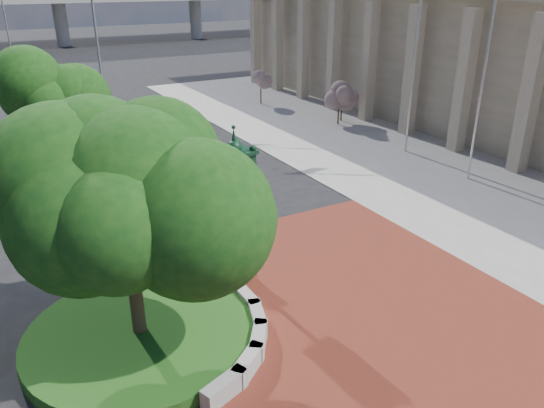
{
  "coord_description": "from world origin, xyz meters",
  "views": [
    {
      "loc": [
        -7.68,
        -11.91,
        9.1
      ],
      "look_at": [
        -0.08,
        1.5,
        2.46
      ],
      "focal_mm": 35.0,
      "sensor_mm": 36.0,
      "label": 1
    }
  ],
  "objects": [
    {
      "name": "street_lamp_near",
      "position": [
        1.16,
        28.88,
        5.89
      ],
      "size": [
        2.26,
        0.29,
        10.06
      ],
      "color": "slate",
      "rests_on": "ground"
    },
    {
      "name": "shrub_far",
      "position": [
        11.59,
        23.83,
        1.59
      ],
      "size": [
        1.2,
        1.2,
        2.2
      ],
      "color": "#38281C",
      "rests_on": "ground"
    },
    {
      "name": "shrub_near",
      "position": [
        13.13,
        15.92,
        1.59
      ],
      "size": [
        1.2,
        1.2,
        2.2
      ],
      "color": "#38281C",
      "rests_on": "ground"
    },
    {
      "name": "planter_wall",
      "position": [
        -2.71,
        -0.0,
        0.27
      ],
      "size": [
        2.96,
        6.77,
        0.54
      ],
      "color": "#9E9B93",
      "rests_on": "ground"
    },
    {
      "name": "sidewalk",
      "position": [
        16.0,
        10.0,
        0.02
      ],
      "size": [
        20.0,
        50.0,
        0.04
      ],
      "primitive_type": "cube",
      "color": "#9E9B93",
      "rests_on": "ground"
    },
    {
      "name": "post_clock",
      "position": [
        -1.14,
        1.94,
        2.73
      ],
      "size": [
        1.18,
        1.18,
        4.97
      ],
      "color": "black",
      "rests_on": "ground"
    },
    {
      "name": "plaza",
      "position": [
        0.0,
        -1.0,
        0.02
      ],
      "size": [
        12.0,
        12.0,
        0.04
      ],
      "primitive_type": "cube",
      "color": "brown",
      "rests_on": "ground"
    },
    {
      "name": "civic_building",
      "position": [
        23.6,
        12.0,
        4.33
      ],
      "size": [
        17.35,
        44.0,
        8.6
      ],
      "color": "tan",
      "rests_on": "ground"
    },
    {
      "name": "tree_street",
      "position": [
        -4.0,
        18.0,
        3.24
      ],
      "size": [
        4.4,
        4.4,
        5.45
      ],
      "color": "#38281C",
      "rests_on": "ground"
    },
    {
      "name": "tree_planter",
      "position": [
        -5.0,
        0.0,
        3.72
      ],
      "size": [
        5.2,
        5.2,
        6.33
      ],
      "color": "#38281C",
      "rests_on": "ground"
    },
    {
      "name": "flagpole_b",
      "position": [
        12.93,
        9.23,
        5.68
      ],
      "size": [
        1.7,
        0.48,
        11.07
      ],
      "color": "silver",
      "rests_on": "ground"
    },
    {
      "name": "shrub_mid",
      "position": [
        13.87,
        16.59,
        1.59
      ],
      "size": [
        1.2,
        1.2,
        2.2
      ],
      "color": "#38281C",
      "rests_on": "ground"
    },
    {
      "name": "ground",
      "position": [
        0.0,
        0.0,
        0.0
      ],
      "size": [
        200.0,
        200.0,
        0.0
      ],
      "primitive_type": "plane",
      "color": "black",
      "rests_on": "ground"
    },
    {
      "name": "grass_bed",
      "position": [
        -5.0,
        0.0,
        0.2
      ],
      "size": [
        6.1,
        6.1,
        0.4
      ],
      "primitive_type": "cylinder",
      "color": "#184413",
      "rests_on": "ground"
    },
    {
      "name": "parked_car",
      "position": [
        1.08,
        37.74,
        0.67
      ],
      "size": [
        2.98,
        4.25,
        1.34
      ],
      "primitive_type": "imported",
      "rotation": [
        0.0,
        0.0,
        -0.39
      ],
      "color": "#54150C",
      "rests_on": "ground"
    },
    {
      "name": "flagpole_a",
      "position": [
        12.56,
        4.44,
        5.14
      ],
      "size": [
        1.57,
        0.18,
        10.04
      ],
      "color": "silver",
      "rests_on": "ground"
    },
    {
      "name": "street_lamp_far",
      "position": [
        -3.77,
        40.78,
        4.9
      ],
      "size": [
        1.88,
        0.28,
        8.36
      ],
      "color": "slate",
      "rests_on": "ground"
    }
  ]
}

